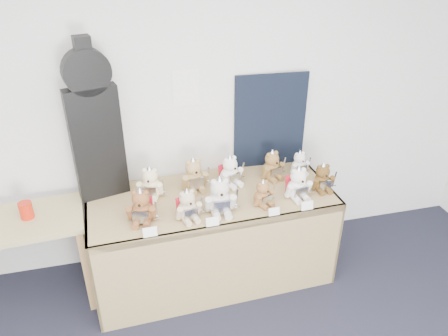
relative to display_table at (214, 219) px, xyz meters
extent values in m
plane|color=white|center=(-0.39, 0.50, 0.72)|extent=(6.00, 0.00, 6.00)
cube|color=white|center=(-0.10, 0.49, 0.92)|extent=(0.21, 0.00, 0.30)
cube|color=#9A814E|center=(0.00, 0.08, 0.14)|extent=(1.94, 0.86, 0.06)
cube|color=#9A814E|center=(0.01, -0.31, -0.23)|extent=(1.92, 0.08, 0.80)
cube|color=#9A814E|center=(-0.95, 0.05, -0.23)|extent=(0.05, 0.80, 0.80)
cube|color=#9A814E|center=(0.95, 0.11, -0.23)|extent=(0.05, 0.80, 0.80)
cube|color=#978151|center=(-1.45, 0.11, 0.14)|extent=(0.99, 0.60, 0.04)
cube|color=#A47247|center=(-1.00, -0.08, -0.25)|extent=(0.05, 0.05, 0.75)
cube|color=#A47247|center=(-1.04, 0.37, -0.25)|extent=(0.05, 0.05, 0.75)
cube|color=black|center=(-0.81, 0.31, 0.61)|extent=(0.39, 0.20, 0.87)
cylinder|color=black|center=(-0.81, 0.31, 1.15)|extent=(0.34, 0.19, 0.33)
cube|color=black|center=(-0.81, 0.31, 1.29)|extent=(0.13, 0.12, 0.22)
cube|color=black|center=(0.59, 0.46, 0.58)|extent=(0.62, 0.05, 0.82)
cylinder|color=red|center=(-1.36, 0.13, 0.22)|extent=(0.10, 0.10, 0.13)
ellipsoid|color=brown|center=(-0.55, -0.13, 0.24)|extent=(0.20, 0.18, 0.17)
sphere|color=brown|center=(-0.55, -0.13, 0.36)|extent=(0.13, 0.13, 0.13)
cylinder|color=brown|center=(-0.56, -0.18, 0.35)|extent=(0.06, 0.04, 0.05)
sphere|color=black|center=(-0.57, -0.20, 0.35)|extent=(0.02, 0.02, 0.02)
sphere|color=brown|center=(-0.59, -0.12, 0.41)|extent=(0.04, 0.04, 0.04)
sphere|color=brown|center=(-0.51, -0.13, 0.41)|extent=(0.04, 0.04, 0.04)
cylinder|color=brown|center=(-0.63, -0.13, 0.25)|extent=(0.07, 0.10, 0.13)
cylinder|color=brown|center=(-0.48, -0.16, 0.25)|extent=(0.07, 0.10, 0.13)
cylinder|color=brown|center=(-0.60, -0.18, 0.19)|extent=(0.07, 0.12, 0.05)
cylinder|color=brown|center=(-0.53, -0.19, 0.19)|extent=(0.07, 0.12, 0.05)
cube|color=silver|center=(-0.57, -0.19, 0.25)|extent=(0.11, 0.04, 0.09)
cone|color=silver|center=(-0.55, -0.13, 0.41)|extent=(0.11, 0.11, 0.08)
cube|color=silver|center=(-0.45, -0.18, 0.28)|extent=(0.02, 0.04, 0.18)
cube|color=silver|center=(-0.45, -0.18, 0.21)|extent=(0.05, 0.02, 0.01)
cube|color=red|center=(-0.54, -0.06, 0.26)|extent=(0.14, 0.06, 0.15)
ellipsoid|color=#C5AC8B|center=(-0.23, -0.17, 0.24)|extent=(0.18, 0.16, 0.16)
sphere|color=#C5AC8B|center=(-0.23, -0.17, 0.34)|extent=(0.11, 0.11, 0.11)
cylinder|color=#C5AC8B|center=(-0.22, -0.22, 0.33)|extent=(0.05, 0.04, 0.05)
sphere|color=black|center=(-0.22, -0.23, 0.33)|extent=(0.02, 0.02, 0.02)
sphere|color=#C5AC8B|center=(-0.27, -0.18, 0.38)|extent=(0.04, 0.04, 0.04)
sphere|color=#C5AC8B|center=(-0.20, -0.16, 0.38)|extent=(0.04, 0.04, 0.04)
cylinder|color=#C5AC8B|center=(-0.30, -0.21, 0.24)|extent=(0.06, 0.09, 0.12)
cylinder|color=#C5AC8B|center=(-0.15, -0.17, 0.24)|extent=(0.06, 0.09, 0.12)
cylinder|color=#C5AC8B|center=(-0.25, -0.23, 0.19)|extent=(0.07, 0.11, 0.05)
cylinder|color=#C5AC8B|center=(-0.18, -0.21, 0.19)|extent=(0.07, 0.11, 0.05)
cube|color=silver|center=(-0.22, -0.23, 0.24)|extent=(0.10, 0.04, 0.09)
cone|color=silver|center=(-0.23, -0.17, 0.39)|extent=(0.10, 0.10, 0.07)
cube|color=silver|center=(-0.13, -0.18, 0.27)|extent=(0.02, 0.04, 0.16)
cube|color=silver|center=(-0.13, -0.18, 0.21)|extent=(0.05, 0.02, 0.01)
cube|color=red|center=(-0.24, -0.11, 0.25)|extent=(0.13, 0.06, 0.14)
ellipsoid|color=beige|center=(0.01, -0.15, 0.25)|extent=(0.19, 0.17, 0.19)
sphere|color=beige|center=(0.01, -0.15, 0.38)|extent=(0.14, 0.14, 0.14)
cylinder|color=beige|center=(0.01, -0.20, 0.36)|extent=(0.06, 0.03, 0.06)
sphere|color=black|center=(0.01, -0.23, 0.36)|extent=(0.02, 0.02, 0.02)
sphere|color=beige|center=(-0.03, -0.14, 0.43)|extent=(0.04, 0.04, 0.04)
sphere|color=beige|center=(0.06, -0.15, 0.43)|extent=(0.04, 0.04, 0.04)
cylinder|color=beige|center=(-0.08, -0.17, 0.26)|extent=(0.06, 0.11, 0.14)
cylinder|color=beige|center=(0.10, -0.17, 0.26)|extent=(0.06, 0.11, 0.14)
cylinder|color=beige|center=(-0.03, -0.21, 0.20)|extent=(0.06, 0.12, 0.06)
cylinder|color=beige|center=(0.05, -0.21, 0.20)|extent=(0.06, 0.12, 0.06)
cube|color=silver|center=(0.01, -0.22, 0.25)|extent=(0.12, 0.03, 0.10)
cone|color=silver|center=(0.01, -0.15, 0.43)|extent=(0.12, 0.12, 0.09)
cube|color=silver|center=(0.13, -0.19, 0.29)|extent=(0.02, 0.05, 0.20)
cube|color=silver|center=(0.13, -0.19, 0.21)|extent=(0.06, 0.01, 0.01)
ellipsoid|color=brown|center=(0.35, -0.13, 0.23)|extent=(0.17, 0.16, 0.13)
sphere|color=brown|center=(0.35, -0.13, 0.32)|extent=(0.10, 0.10, 0.10)
cylinder|color=brown|center=(0.36, -0.17, 0.31)|extent=(0.05, 0.04, 0.04)
sphere|color=black|center=(0.37, -0.18, 0.31)|extent=(0.02, 0.02, 0.02)
sphere|color=brown|center=(0.32, -0.14, 0.36)|extent=(0.03, 0.03, 0.03)
sphere|color=brown|center=(0.37, -0.12, 0.36)|extent=(0.03, 0.03, 0.03)
cylinder|color=brown|center=(0.29, -0.17, 0.23)|extent=(0.06, 0.08, 0.10)
cylinder|color=brown|center=(0.41, -0.12, 0.23)|extent=(0.06, 0.08, 0.10)
cylinder|color=brown|center=(0.34, -0.18, 0.19)|extent=(0.07, 0.10, 0.04)
cylinder|color=brown|center=(0.39, -0.16, 0.19)|extent=(0.07, 0.10, 0.04)
cube|color=silver|center=(0.37, -0.18, 0.23)|extent=(0.09, 0.05, 0.07)
cone|color=silver|center=(0.35, -0.13, 0.36)|extent=(0.08, 0.08, 0.06)
cube|color=silver|center=(0.43, -0.12, 0.25)|extent=(0.02, 0.03, 0.14)
cube|color=silver|center=(0.43, -0.12, 0.20)|extent=(0.04, 0.02, 0.01)
ellipsoid|color=white|center=(0.64, -0.09, 0.24)|extent=(0.18, 0.16, 0.17)
sphere|color=white|center=(0.64, -0.09, 0.35)|extent=(0.12, 0.12, 0.12)
cylinder|color=white|center=(0.65, -0.15, 0.34)|extent=(0.05, 0.03, 0.05)
sphere|color=black|center=(0.65, -0.17, 0.34)|extent=(0.02, 0.02, 0.02)
sphere|color=white|center=(0.60, -0.10, 0.40)|extent=(0.04, 0.04, 0.04)
sphere|color=white|center=(0.68, -0.09, 0.40)|extent=(0.04, 0.04, 0.04)
cylinder|color=white|center=(0.56, -0.12, 0.25)|extent=(0.06, 0.10, 0.13)
cylinder|color=white|center=(0.72, -0.11, 0.25)|extent=(0.06, 0.10, 0.13)
cylinder|color=white|center=(0.61, -0.16, 0.19)|extent=(0.06, 0.11, 0.05)
cylinder|color=white|center=(0.68, -0.15, 0.19)|extent=(0.06, 0.11, 0.05)
cube|color=silver|center=(0.65, -0.16, 0.25)|extent=(0.11, 0.03, 0.09)
cone|color=silver|center=(0.64, -0.09, 0.41)|extent=(0.10, 0.10, 0.08)
cube|color=silver|center=(0.75, -0.12, 0.28)|extent=(0.02, 0.04, 0.18)
cube|color=silver|center=(0.75, -0.12, 0.21)|extent=(0.05, 0.01, 0.01)
cube|color=red|center=(0.63, -0.03, 0.25)|extent=(0.14, 0.05, 0.15)
ellipsoid|color=brown|center=(0.87, -0.04, 0.23)|extent=(0.16, 0.13, 0.15)
sphere|color=brown|center=(0.87, -0.04, 0.33)|extent=(0.11, 0.11, 0.11)
cylinder|color=brown|center=(0.87, -0.09, 0.33)|extent=(0.05, 0.03, 0.05)
sphere|color=black|center=(0.87, -0.10, 0.33)|extent=(0.02, 0.02, 0.02)
sphere|color=brown|center=(0.84, -0.04, 0.38)|extent=(0.04, 0.04, 0.04)
sphere|color=brown|center=(0.91, -0.04, 0.38)|extent=(0.04, 0.04, 0.04)
cylinder|color=brown|center=(0.80, -0.06, 0.24)|extent=(0.05, 0.08, 0.11)
cylinder|color=brown|center=(0.94, -0.05, 0.24)|extent=(0.05, 0.08, 0.11)
cylinder|color=brown|center=(0.84, -0.09, 0.19)|extent=(0.05, 0.10, 0.04)
cylinder|color=brown|center=(0.91, -0.09, 0.19)|extent=(0.05, 0.10, 0.04)
cube|color=silver|center=(0.87, -0.10, 0.24)|extent=(0.10, 0.02, 0.08)
cone|color=silver|center=(0.87, -0.04, 0.38)|extent=(0.09, 0.09, 0.07)
cube|color=silver|center=(0.97, -0.06, 0.26)|extent=(0.01, 0.04, 0.16)
cube|color=silver|center=(0.97, -0.06, 0.20)|extent=(0.05, 0.01, 0.01)
ellipsoid|color=beige|center=(-0.46, 0.19, 0.24)|extent=(0.20, 0.18, 0.17)
sphere|color=beige|center=(-0.46, 0.19, 0.35)|extent=(0.12, 0.12, 0.12)
cylinder|color=beige|center=(-0.47, 0.14, 0.34)|extent=(0.06, 0.04, 0.05)
sphere|color=black|center=(-0.48, 0.12, 0.34)|extent=(0.02, 0.02, 0.02)
sphere|color=beige|center=(-0.49, 0.20, 0.40)|extent=(0.04, 0.04, 0.04)
sphere|color=beige|center=(-0.42, 0.18, 0.40)|extent=(0.04, 0.04, 0.04)
cylinder|color=beige|center=(-0.54, 0.19, 0.25)|extent=(0.07, 0.10, 0.12)
cylinder|color=beige|center=(-0.39, 0.15, 0.25)|extent=(0.07, 0.10, 0.12)
cylinder|color=beige|center=(-0.51, 0.15, 0.19)|extent=(0.08, 0.12, 0.05)
cylinder|color=beige|center=(-0.44, 0.12, 0.19)|extent=(0.08, 0.12, 0.05)
cube|color=silver|center=(-0.48, 0.13, 0.24)|extent=(0.11, 0.05, 0.09)
cone|color=silver|center=(-0.46, 0.19, 0.40)|extent=(0.10, 0.10, 0.08)
cube|color=silver|center=(-0.37, 0.13, 0.27)|extent=(0.02, 0.04, 0.17)
cube|color=silver|center=(-0.37, 0.13, 0.21)|extent=(0.05, 0.02, 0.01)
ellipsoid|color=tan|center=(-0.11, 0.22, 0.24)|extent=(0.19, 0.17, 0.17)
sphere|color=tan|center=(-0.11, 0.22, 0.36)|extent=(0.13, 0.13, 0.13)
cylinder|color=tan|center=(-0.10, 0.17, 0.35)|extent=(0.06, 0.04, 0.05)
sphere|color=black|center=(-0.10, 0.15, 0.35)|extent=(0.02, 0.02, 0.02)
sphere|color=tan|center=(-0.15, 0.22, 0.41)|extent=(0.04, 0.04, 0.04)
sphere|color=tan|center=(-0.07, 0.23, 0.41)|extent=(0.04, 0.04, 0.04)
cylinder|color=tan|center=(-0.19, 0.19, 0.25)|extent=(0.06, 0.10, 0.13)
cylinder|color=tan|center=(-0.03, 0.21, 0.25)|extent=(0.06, 0.10, 0.13)
cylinder|color=tan|center=(-0.14, 0.16, 0.19)|extent=(0.07, 0.12, 0.05)
cylinder|color=tan|center=(-0.06, 0.17, 0.19)|extent=(0.07, 0.12, 0.05)
cube|color=silver|center=(-0.10, 0.16, 0.25)|extent=(0.11, 0.04, 0.10)
cone|color=silver|center=(-0.11, 0.22, 0.41)|extent=(0.11, 0.11, 0.08)
cube|color=silver|center=(0.00, 0.21, 0.28)|extent=(0.02, 0.04, 0.18)
cube|color=silver|center=(0.00, 0.21, 0.21)|extent=(0.05, 0.01, 0.01)
ellipsoid|color=white|center=(0.19, 0.22, 0.24)|extent=(0.20, 0.19, 0.16)
sphere|color=white|center=(0.19, 0.22, 0.35)|extent=(0.12, 0.12, 0.12)
cylinder|color=white|center=(0.20, 0.18, 0.34)|extent=(0.06, 0.04, 0.05)
sphere|color=black|center=(0.21, 0.16, 0.34)|extent=(0.02, 0.02, 0.02)
sphere|color=white|center=(0.15, 0.21, 0.40)|extent=(0.04, 0.04, 0.04)
sphere|color=white|center=(0.22, 0.24, 0.40)|extent=(0.04, 0.04, 0.04)
cylinder|color=white|center=(0.12, 0.18, 0.25)|extent=(0.08, 0.10, 0.12)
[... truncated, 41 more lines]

